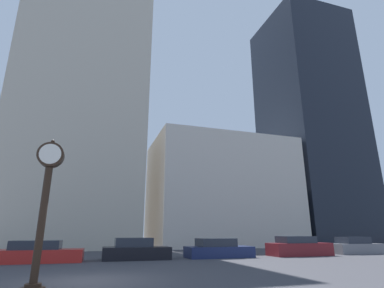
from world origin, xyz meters
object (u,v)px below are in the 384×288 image
(street_clock, at_px, (45,197))
(car_navy, at_px, (218,249))
(car_grey, at_px, (355,247))
(car_maroon, at_px, (299,247))
(car_red, at_px, (39,253))
(car_black, at_px, (136,250))

(street_clock, distance_m, car_navy, 13.84)
(car_grey, bearing_deg, car_maroon, -173.84)
(car_red, bearing_deg, car_black, 5.05)
(car_navy, bearing_deg, car_red, -178.91)
(street_clock, height_order, car_grey, street_clock)
(car_black, xyz_separation_m, car_maroon, (11.78, -0.41, 0.04))
(car_red, bearing_deg, car_grey, 2.67)
(car_maroon, bearing_deg, car_navy, 177.85)
(street_clock, distance_m, car_grey, 23.78)
(car_red, xyz_separation_m, car_grey, (22.89, 0.30, 0.04))
(car_black, distance_m, car_maroon, 11.78)
(car_maroon, bearing_deg, car_black, 178.65)
(car_red, height_order, car_black, car_black)
(street_clock, xyz_separation_m, car_navy, (9.74, 9.59, -2.17))
(street_clock, relative_size, car_black, 1.08)
(street_clock, distance_m, car_black, 10.78)
(car_red, bearing_deg, street_clock, -80.28)
(car_red, relative_size, car_navy, 1.05)
(car_red, xyz_separation_m, car_navy, (11.03, 0.19, 0.02))
(car_maroon, xyz_separation_m, car_grey, (5.63, 0.41, -0.04))
(street_clock, relative_size, car_grey, 1.10)
(car_black, distance_m, car_navy, 5.55)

